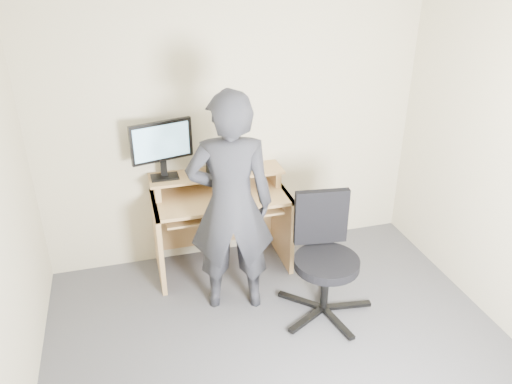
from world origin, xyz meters
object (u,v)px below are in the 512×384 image
desk (220,212)px  person (231,205)px  office_chair (324,252)px  monitor (162,145)px

desk → person: 0.71m
desk → person: person is taller
desk → office_chair: size_ratio=1.22×
desk → person: size_ratio=0.65×
desk → monitor: size_ratio=2.24×
monitor → person: person is taller
monitor → person: (0.43, -0.68, -0.29)m
monitor → person: bearing=-72.2°
monitor → office_chair: monitor is taller
desk → office_chair: office_chair is taller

